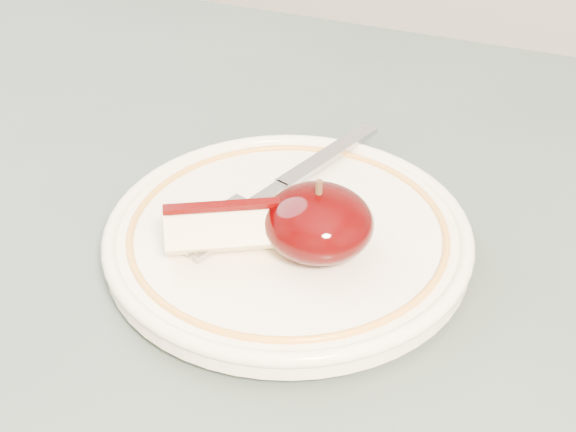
% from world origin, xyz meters
% --- Properties ---
extents(plate, '(0.22, 0.22, 0.02)m').
position_xyz_m(plate, '(-0.01, 0.10, 0.76)').
color(plate, '#F1E7CA').
rests_on(plate, table).
extents(apple_half, '(0.06, 0.06, 0.05)m').
position_xyz_m(apple_half, '(0.01, 0.08, 0.79)').
color(apple_half, black).
rests_on(apple_half, plate).
extents(apple_wedge, '(0.08, 0.06, 0.03)m').
position_xyz_m(apple_wedge, '(-0.03, 0.06, 0.78)').
color(apple_wedge, '#FBF1B9').
rests_on(apple_wedge, plate).
extents(fork, '(0.08, 0.18, 0.00)m').
position_xyz_m(fork, '(-0.03, 0.13, 0.77)').
color(fork, '#919399').
rests_on(fork, plate).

